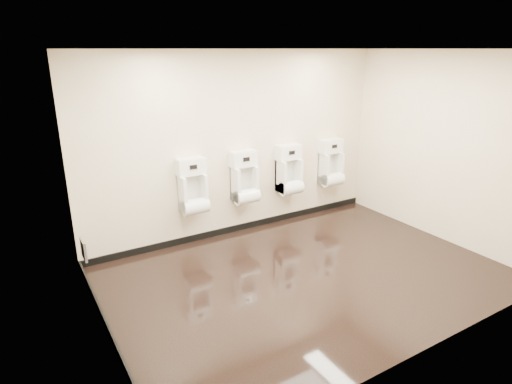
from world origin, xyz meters
TOP-DOWN VIEW (x-y plane):
  - ground at (0.00, 0.00)m, footprint 5.00×3.50m
  - ceiling at (0.00, 0.00)m, footprint 5.00×3.50m
  - back_wall at (0.00, 1.75)m, footprint 5.00×0.02m
  - front_wall at (0.00, -1.75)m, footprint 5.00×0.02m
  - left_wall at (-2.50, 0.00)m, footprint 0.02×3.50m
  - right_wall at (2.50, 0.00)m, footprint 0.02×3.50m
  - tile_overlay_left at (-2.50, 0.00)m, footprint 0.01×3.50m
  - skirting_back at (0.00, 1.74)m, footprint 5.00×0.02m
  - skirting_left at (-2.49, 0.00)m, footprint 0.02×3.50m
  - access_panel at (-2.48, 1.20)m, footprint 0.04×0.25m
  - urinal_0 at (-0.87, 1.61)m, footprint 0.43×0.32m
  - urinal_1 at (-0.01, 1.61)m, footprint 0.43×0.32m
  - urinal_2 at (0.83, 1.61)m, footprint 0.43×0.32m
  - urinal_3 at (1.72, 1.61)m, footprint 0.43×0.32m

SIDE VIEW (x-z plane):
  - ground at x=0.00m, z-range 0.00..0.00m
  - skirting_back at x=0.00m, z-range 0.00..0.10m
  - skirting_left at x=-2.49m, z-range 0.00..0.10m
  - access_panel at x=-2.48m, z-range 0.38..0.62m
  - urinal_0 at x=-0.87m, z-range 0.46..1.26m
  - urinal_1 at x=-0.01m, z-range 0.46..1.26m
  - urinal_2 at x=0.83m, z-range 0.46..1.26m
  - urinal_3 at x=1.72m, z-range 0.46..1.26m
  - back_wall at x=0.00m, z-range 0.00..2.80m
  - front_wall at x=0.00m, z-range 0.00..2.80m
  - left_wall at x=-2.50m, z-range 0.00..2.80m
  - right_wall at x=2.50m, z-range 0.00..2.80m
  - tile_overlay_left at x=-2.50m, z-range 0.00..2.80m
  - ceiling at x=0.00m, z-range 2.80..2.80m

